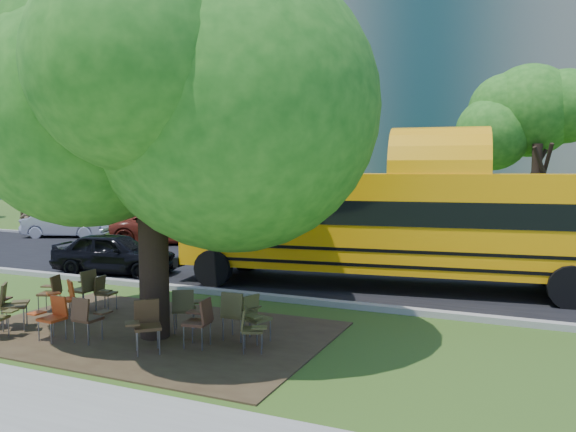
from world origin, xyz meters
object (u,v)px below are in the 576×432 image
at_px(chair_8, 86,286).
at_px(pedestrian_b, 25,216).
at_px(school_bus, 433,223).
at_px(bg_car_silver, 66,224).
at_px(main_tree, 150,69).
at_px(chair_5, 146,321).
at_px(chair_11, 185,306).
at_px(chair_3, 53,314).
at_px(chair_6, 200,318).
at_px(black_car, 114,253).
at_px(chair_7, 250,326).
at_px(chair_9, 65,296).
at_px(chair_14, 52,290).
at_px(chair_1, 11,302).
at_px(pedestrian_a, 47,215).
at_px(chair_12, 254,314).
at_px(chair_13, 236,311).
at_px(bg_car_red, 172,228).
at_px(chair_4, 87,315).
at_px(chair_10, 104,290).

height_order(chair_8, pedestrian_b, pedestrian_b).
relative_size(school_bus, bg_car_silver, 3.33).
bearing_deg(main_tree, chair_5, -62.98).
bearing_deg(chair_11, pedestrian_b, 117.32).
relative_size(chair_3, pedestrian_b, 0.52).
relative_size(chair_6, black_car, 0.24).
xyz_separation_m(school_bus, chair_7, (-2.08, -6.58, -1.31)).
distance_m(chair_9, bg_car_silver, 15.59).
xyz_separation_m(black_car, pedestrian_b, (-12.15, 7.40, 0.17)).
distance_m(chair_3, chair_14, 2.28).
bearing_deg(chair_6, chair_8, 64.84).
bearing_deg(chair_6, pedestrian_b, 48.45).
xyz_separation_m(chair_5, chair_7, (1.68, 0.73, -0.09)).
bearing_deg(chair_11, black_car, 112.49).
bearing_deg(chair_1, bg_car_silver, -179.23).
relative_size(pedestrian_a, pedestrian_b, 1.17).
xyz_separation_m(chair_12, chair_13, (-0.34, -0.06, 0.04)).
height_order(chair_1, bg_car_silver, bg_car_silver).
height_order(chair_6, chair_8, chair_8).
relative_size(chair_5, chair_12, 1.07).
bearing_deg(bg_car_red, chair_7, -164.53).
bearing_deg(chair_7, chair_14, -120.83).
height_order(chair_4, chair_8, chair_8).
bearing_deg(chair_7, main_tree, -115.51).
xyz_separation_m(chair_4, chair_14, (-2.38, 1.45, -0.02)).
relative_size(chair_12, pedestrian_b, 0.54).
distance_m(chair_8, chair_14, 0.74).
relative_size(chair_8, black_car, 0.25).
bearing_deg(chair_7, chair_11, -131.27).
distance_m(school_bus, chair_9, 9.25).
distance_m(chair_10, chair_11, 2.78).
height_order(chair_1, chair_10, chair_1).
bearing_deg(chair_10, bg_car_silver, -137.67).
relative_size(chair_8, chair_12, 1.08).
xyz_separation_m(chair_13, bg_car_red, (-9.27, 11.08, 0.12)).
bearing_deg(bg_car_red, chair_11, -168.53).
bearing_deg(chair_8, chair_5, -117.76).
xyz_separation_m(school_bus, bg_car_silver, (-17.78, 4.84, -1.16)).
height_order(chair_6, chair_14, chair_6).
bearing_deg(chair_8, bg_car_red, 28.72).
bearing_deg(chair_4, pedestrian_a, 141.05).
relative_size(chair_1, chair_11, 1.07).
bearing_deg(chair_1, pedestrian_a, -176.08).
distance_m(chair_3, pedestrian_a, 19.25).
relative_size(chair_10, bg_car_silver, 0.21).
xyz_separation_m(chair_7, chair_8, (-4.78, 1.12, 0.10)).
height_order(chair_3, bg_car_silver, bg_car_silver).
xyz_separation_m(chair_5, chair_9, (-3.00, 1.13, -0.06)).
relative_size(chair_6, pedestrian_a, 0.48).
xyz_separation_m(main_tree, chair_14, (-3.31, 0.64, -4.55)).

